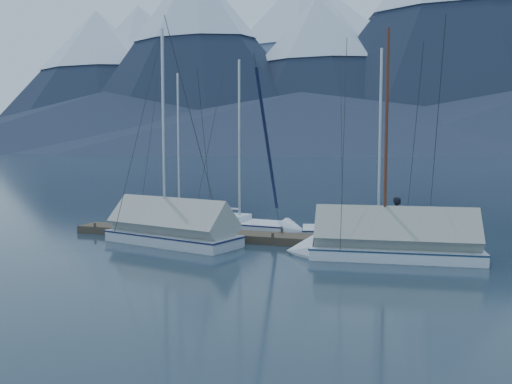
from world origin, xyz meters
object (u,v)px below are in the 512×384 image
person (398,219)px  sailboat_open_left (188,223)px  sailboat_open_mid (248,227)px  sailboat_covered_far (163,231)px  sailboat_open_right (389,234)px  sailboat_covered_near (380,245)px

person → sailboat_open_left: bearing=62.8°
sailboat_open_mid → sailboat_covered_far: size_ratio=0.92×
sailboat_open_left → sailboat_covered_far: 4.90m
sailboat_open_mid → sailboat_open_right: (6.90, 0.03, 0.00)m
sailboat_open_right → sailboat_open_left: bearing=178.4°
sailboat_open_right → sailboat_covered_far: size_ratio=0.94×
sailboat_covered_near → sailboat_covered_far: sailboat_covered_far is taller
sailboat_covered_far → person: 10.06m
sailboat_open_right → person: bearing=-77.7°
sailboat_covered_far → person: (9.87, 1.80, 0.76)m
sailboat_open_mid → sailboat_open_right: sailboat_open_right is taller
person → sailboat_open_right: bearing=0.1°
sailboat_covered_far → person: size_ratio=5.54×
sailboat_covered_near → person: size_ratio=5.22×
sailboat_open_left → sailboat_open_mid: sailboat_open_mid is taller
sailboat_open_right → sailboat_covered_far: (-9.29, -4.45, 0.33)m
sailboat_open_left → person: (11.01, -2.95, 1.10)m
sailboat_covered_far → sailboat_open_mid: bearing=61.6°
sailboat_open_mid → sailboat_open_left: bearing=174.7°
person → sailboat_covered_near: bearing=153.0°
sailboat_open_left → sailboat_covered_far: bearing=-76.6°
sailboat_open_left → sailboat_open_right: 10.43m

